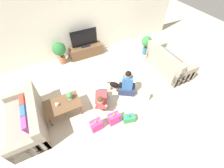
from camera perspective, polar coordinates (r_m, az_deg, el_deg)
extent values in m
plane|color=beige|center=(4.90, -0.61, -3.90)|extent=(16.00, 16.00, 0.00)
cube|color=white|center=(6.10, -12.34, 22.00)|extent=(8.40, 0.06, 2.60)
cube|color=gray|center=(4.66, -29.65, -12.60)|extent=(0.85, 1.73, 0.45)
cube|color=gray|center=(4.26, -27.67, -8.34)|extent=(0.20, 1.73, 0.42)
cube|color=gray|center=(5.10, -30.74, -4.93)|extent=(0.85, 0.16, 0.63)
cube|color=gray|center=(4.18, -29.19, -20.67)|extent=(0.85, 0.16, 0.63)
cube|color=red|center=(4.58, -30.28, -6.11)|extent=(0.18, 0.34, 0.32)
cube|color=#3366AD|center=(4.35, -29.93, -9.56)|extent=(0.18, 0.34, 0.32)
cube|color=#9E4293|center=(4.13, -29.53, -13.39)|extent=(0.18, 0.34, 0.32)
cube|color=gray|center=(5.98, 20.73, 6.93)|extent=(0.85, 1.73, 0.45)
cube|color=gray|center=(5.52, 19.39, 9.48)|extent=(0.20, 1.73, 0.42)
cube|color=gray|center=(5.58, 26.02, 2.71)|extent=(0.85, 0.16, 0.63)
cube|color=gray|center=(6.35, 16.41, 11.82)|extent=(0.85, 0.16, 0.63)
cube|color=red|center=(5.51, 23.13, 7.31)|extent=(0.18, 0.34, 0.32)
cube|color=#3366AD|center=(5.68, 20.79, 9.48)|extent=(0.18, 0.34, 0.32)
cube|color=#288E6B|center=(5.87, 18.57, 11.50)|extent=(0.18, 0.34, 0.32)
cube|color=brown|center=(4.35, -18.51, -7.28)|extent=(0.97, 0.62, 0.03)
cylinder|color=brown|center=(4.42, -22.44, -13.19)|extent=(0.04, 0.04, 0.42)
cylinder|color=brown|center=(4.38, -11.70, -9.61)|extent=(0.04, 0.04, 0.42)
cylinder|color=brown|center=(4.72, -23.51, -8.24)|extent=(0.04, 0.04, 0.42)
cylinder|color=brown|center=(4.69, -13.60, -4.90)|extent=(0.04, 0.04, 0.42)
cube|color=brown|center=(6.38, -9.85, 12.37)|extent=(1.31, 0.45, 0.45)
cube|color=black|center=(6.24, -10.15, 14.25)|extent=(0.36, 0.20, 0.05)
cube|color=black|center=(6.07, -10.59, 16.96)|extent=(1.02, 0.03, 0.64)
cylinder|color=#A36042|center=(6.26, -18.33, 8.76)|extent=(0.27, 0.27, 0.28)
cylinder|color=brown|center=(6.14, -18.81, 10.31)|extent=(0.05, 0.05, 0.15)
sphere|color=#286B33|center=(5.98, -19.46, 12.43)|extent=(0.49, 0.49, 0.49)
cylinder|color=#336B84|center=(6.59, 12.44, 12.28)|extent=(0.23, 0.23, 0.28)
cylinder|color=brown|center=(6.48, 12.73, 13.74)|extent=(0.04, 0.04, 0.13)
sphere|color=#337F3D|center=(6.36, 13.09, 15.54)|extent=(0.42, 0.42, 0.42)
cube|color=#23232D|center=(4.65, -3.63, -5.13)|extent=(0.46, 0.52, 0.28)
cube|color=#AD3338|center=(4.22, -4.10, -5.82)|extent=(0.53, 0.62, 0.49)
sphere|color=tan|center=(3.92, -4.48, -6.21)|extent=(0.19, 0.19, 0.19)
sphere|color=#472D19|center=(3.90, -4.51, -5.93)|extent=(0.17, 0.17, 0.17)
cylinder|color=tan|center=(4.34, -5.97, -8.38)|extent=(0.19, 0.28, 0.44)
cylinder|color=tan|center=(4.31, -2.13, -8.49)|extent=(0.19, 0.28, 0.44)
cube|color=#283351|center=(4.90, 5.61, -1.92)|extent=(0.65, 0.62, 0.24)
cube|color=#3366AD|center=(4.59, 5.89, 0.47)|extent=(0.38, 0.34, 0.49)
sphere|color=tan|center=(4.36, 6.23, 3.57)|extent=(0.20, 0.20, 0.20)
sphere|color=black|center=(4.33, 6.26, 3.82)|extent=(0.19, 0.19, 0.19)
cylinder|color=tan|center=(4.79, 7.48, 1.50)|extent=(0.19, 0.25, 0.06)
cylinder|color=tan|center=(4.79, 4.43, 1.78)|extent=(0.19, 0.25, 0.06)
ellipsoid|color=black|center=(4.86, 0.91, -0.29)|extent=(0.36, 0.37, 0.20)
sphere|color=black|center=(4.78, 3.29, -0.54)|extent=(0.17, 0.17, 0.17)
sphere|color=olive|center=(4.78, 4.05, -0.86)|extent=(0.08, 0.08, 0.08)
cylinder|color=black|center=(4.88, -1.28, 0.63)|extent=(0.10, 0.10, 0.13)
cylinder|color=olive|center=(4.93, 1.86, -2.33)|extent=(0.04, 0.04, 0.13)
cylinder|color=olive|center=(4.99, 2.27, -1.44)|extent=(0.04, 0.04, 0.13)
cylinder|color=olive|center=(4.97, -0.50, -1.67)|extent=(0.04, 0.04, 0.13)
cylinder|color=olive|center=(5.04, -0.06, -0.79)|extent=(0.04, 0.04, 0.13)
cube|color=#2D934C|center=(4.30, 6.48, -12.86)|extent=(0.36, 0.26, 0.21)
cube|color=#3D51BC|center=(4.30, 6.48, -12.86)|extent=(0.33, 0.11, 0.22)
sphere|color=#3D51BC|center=(4.19, 6.64, -11.96)|extent=(0.06, 0.06, 0.06)
cube|color=#CC3389|center=(4.14, -6.00, -15.30)|extent=(0.32, 0.23, 0.33)
cube|color=orange|center=(4.14, -6.00, -15.30)|extent=(0.31, 0.05, 0.33)
sphere|color=orange|center=(3.97, -6.21, -14.05)|extent=(0.07, 0.07, 0.07)
cube|color=#CC3389|center=(4.19, 0.79, -12.99)|extent=(0.31, 0.20, 0.36)
cube|color=orange|center=(4.19, 0.79, -12.99)|extent=(0.31, 0.04, 0.36)
sphere|color=orange|center=(4.01, 0.82, -11.55)|extent=(0.07, 0.07, 0.07)
cube|color=white|center=(4.72, 12.60, -4.68)|extent=(0.24, 0.16, 0.37)
torus|color=#4C3823|center=(4.56, 13.01, -3.10)|extent=(0.17, 0.17, 0.01)
cylinder|color=silver|center=(4.31, -20.26, -7.43)|extent=(0.08, 0.08, 0.09)
torus|color=silver|center=(4.30, -19.62, -7.18)|extent=(0.06, 0.01, 0.06)
cylinder|color=beige|center=(4.35, -15.69, -5.09)|extent=(0.11, 0.11, 0.07)
sphere|color=#3D8E47|center=(4.28, -15.96, -4.24)|extent=(0.17, 0.17, 0.17)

